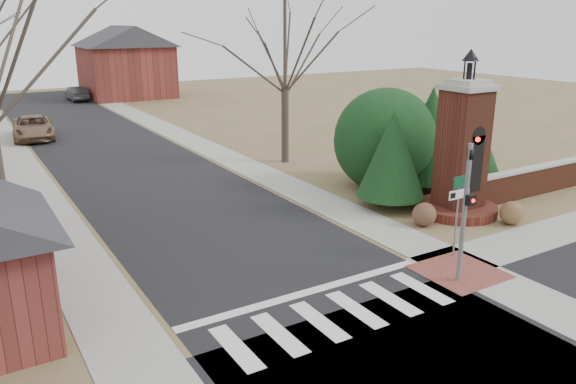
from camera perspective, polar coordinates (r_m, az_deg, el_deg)
ground at (r=14.72m, az=6.96°, el=-13.64°), size 120.00×120.00×0.00m
main_street at (r=33.66m, az=-16.75°, el=3.48°), size 8.00×70.00×0.01m
crosswalk_zone at (r=15.26m, az=5.07°, el=-12.34°), size 8.00×2.20×0.02m
stop_bar at (r=16.34m, az=1.92°, el=-10.17°), size 8.00×0.35×0.02m
sidewalk_right_main at (r=35.26m, az=-8.58°, el=4.62°), size 2.00×60.00×0.02m
sidewalk_left at (r=32.82m, az=-25.52°, el=2.20°), size 2.00×60.00×0.02m
curb_apron at (r=18.35m, az=17.00°, el=-7.76°), size 2.40×2.40×0.02m
traffic_signal_pole at (r=16.84m, az=17.68°, el=-0.68°), size 0.28×0.41×4.50m
sign_post at (r=18.84m, az=16.92°, el=-0.79°), size 0.90×0.07×2.75m
brick_gate_monument at (r=23.17m, az=17.18°, el=3.02°), size 3.20×3.20×6.47m
brick_garden_wall at (r=26.99m, az=23.30°, el=0.99°), size 7.50×0.50×1.30m
house_distant_right at (r=60.12m, az=-16.18°, el=12.74°), size 8.80×8.80×7.30m
evergreen_near at (r=23.26m, az=10.56°, el=3.88°), size 2.80×2.80×4.10m
evergreen_mid at (r=26.29m, az=14.28°, el=5.82°), size 3.40×3.40×4.70m
evergreen_far at (r=27.23m, az=18.65°, el=4.31°), size 2.40×2.40×3.30m
evergreen_mass at (r=26.24m, az=9.91°, el=5.63°), size 4.80×4.80×4.80m
bare_tree_3 at (r=30.14m, az=-0.32°, el=15.54°), size 7.00×7.00×9.70m
pickup_truck at (r=40.71m, az=-24.47°, el=5.99°), size 2.98×5.55×1.48m
distant_car at (r=58.93m, az=-20.69°, el=9.35°), size 1.64×4.26×1.39m
dry_shrub_left at (r=21.83m, az=13.68°, el=-2.23°), size 0.91×0.91×0.91m
dry_shrub_right at (r=23.02m, az=21.77°, el=-1.99°), size 0.90×0.90×0.90m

